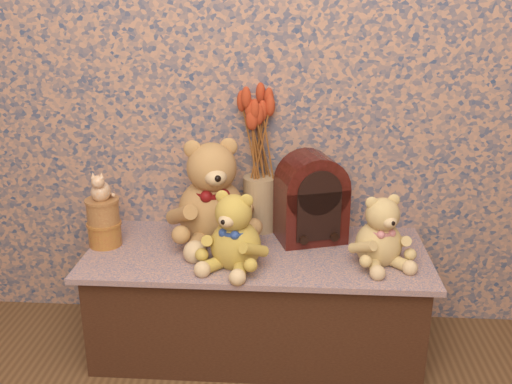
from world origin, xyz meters
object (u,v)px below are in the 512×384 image
teddy_small (380,227)px  cathedral_radio (311,197)px  cat_figurine (100,185)px  teddy_large (211,186)px  teddy_medium (236,226)px  ceramic_vase (260,203)px  biscuit_tin_lower (105,234)px

teddy_small → cathedral_radio: bearing=119.3°
teddy_small → cat_figurine: bearing=153.8°
teddy_large → cat_figurine: bearing=173.0°
teddy_large → teddy_medium: teddy_large is taller
teddy_large → cathedral_radio: teddy_large is taller
teddy_medium → cat_figurine: (-0.49, 0.13, 0.09)m
teddy_small → ceramic_vase: size_ratio=1.24×
ceramic_vase → cat_figurine: bearing=-161.4°
teddy_small → teddy_medium: bearing=164.8°
teddy_medium → biscuit_tin_lower: (-0.49, 0.13, -0.10)m
teddy_large → biscuit_tin_lower: (-0.38, -0.08, -0.16)m
ceramic_vase → teddy_small: bearing=-32.2°
teddy_large → teddy_small: size_ratio=1.58×
cat_figurine → teddy_small: bearing=-8.7°
teddy_medium → biscuit_tin_lower: size_ratio=2.40×
cat_figurine → teddy_medium: bearing=-19.2°
teddy_medium → cat_figurine: cat_figurine is taller
teddy_large → biscuit_tin_lower: 0.42m
biscuit_tin_lower → cat_figurine: (0.00, 0.00, 0.19)m
cathedral_radio → biscuit_tin_lower: bearing=170.4°
biscuit_tin_lower → teddy_small: bearing=-4.6°
cathedral_radio → teddy_large: bearing=166.2°
teddy_small → cathedral_radio: cathedral_radio is taller
teddy_medium → ceramic_vase: bearing=100.3°
teddy_large → ceramic_vase: bearing=12.6°
teddy_medium → biscuit_tin_lower: 0.52m
teddy_large → ceramic_vase: size_ratio=1.95×
teddy_medium → cat_figurine: bearing=-173.7°
ceramic_vase → biscuit_tin_lower: size_ratio=1.80×
teddy_large → cathedral_radio: size_ratio=1.25×
teddy_large → cat_figurine: (-0.38, -0.08, 0.02)m
teddy_medium → cathedral_radio: 0.35m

